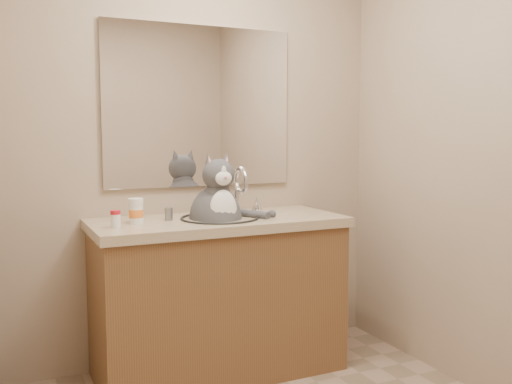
% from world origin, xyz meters
% --- Properties ---
extents(room, '(2.22, 2.52, 2.42)m').
position_xyz_m(room, '(0.00, 0.00, 1.20)').
color(room, gray).
rests_on(room, ground).
extents(vanity, '(1.34, 0.59, 1.12)m').
position_xyz_m(vanity, '(0.00, 0.96, 0.44)').
color(vanity, brown).
rests_on(vanity, ground).
extents(mirror, '(1.10, 0.02, 0.90)m').
position_xyz_m(mirror, '(0.00, 1.24, 1.45)').
color(mirror, white).
rests_on(mirror, room).
extents(shower_curtain, '(0.02, 1.30, 1.93)m').
position_xyz_m(shower_curtain, '(-1.05, 0.10, 1.03)').
color(shower_curtain, beige).
rests_on(shower_curtain, ground).
extents(cat, '(0.40, 0.32, 0.56)m').
position_xyz_m(cat, '(-0.01, 0.95, 0.87)').
color(cat, '#49494E').
rests_on(cat, vanity).
extents(pill_bottle_redcap, '(0.06, 0.06, 0.08)m').
position_xyz_m(pill_bottle_redcap, '(-0.56, 0.89, 0.89)').
color(pill_bottle_redcap, white).
rests_on(pill_bottle_redcap, vanity).
extents(pill_bottle_orange, '(0.08, 0.08, 0.13)m').
position_xyz_m(pill_bottle_orange, '(-0.44, 0.97, 0.91)').
color(pill_bottle_orange, white).
rests_on(pill_bottle_orange, vanity).
extents(grey_canister, '(0.04, 0.04, 0.07)m').
position_xyz_m(grey_canister, '(-0.26, 1.00, 0.88)').
color(grey_canister, slate).
rests_on(grey_canister, vanity).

